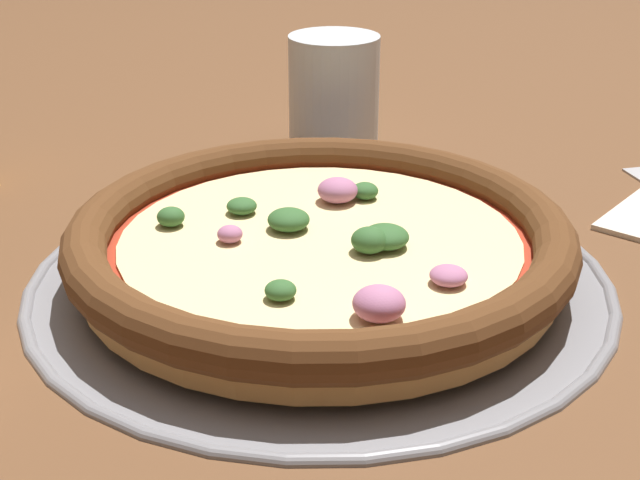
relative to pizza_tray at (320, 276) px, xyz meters
name	(u,v)px	position (x,y,z in m)	size (l,w,h in m)	color
ground_plane	(320,279)	(0.00, 0.00, 0.00)	(3.00, 3.00, 0.00)	brown
pizza_tray	(320,276)	(0.00, 0.00, 0.00)	(0.38, 0.38, 0.01)	gray
pizza	(320,241)	(0.00, 0.00, 0.02)	(0.33, 0.33, 0.04)	tan
drinking_cup	(334,93)	(-0.18, -0.19, 0.05)	(0.08, 0.08, 0.10)	silver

